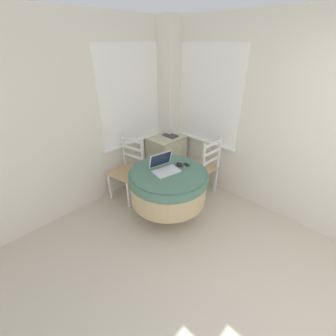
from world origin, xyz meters
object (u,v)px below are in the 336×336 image
object	(u,v)px
round_dining_table	(168,184)
cell_phone	(187,165)
laptop	(164,167)
dining_chair_near_back_window	(128,170)
corner_cabinet	(167,156)
dining_chair_near_right_window	(203,168)
book_on_cabinet	(170,135)
computer_mouse	(180,164)

from	to	relation	value
round_dining_table	cell_phone	size ratio (longest dim) A/B	9.22
round_dining_table	laptop	distance (m)	0.25
cell_phone	dining_chair_near_back_window	xyz separation A→B (m)	(-0.39, 0.84, -0.27)
round_dining_table	laptop	bearing A→B (deg)	104.31
corner_cabinet	dining_chair_near_right_window	bearing A→B (deg)	-90.27
dining_chair_near_right_window	book_on_cabinet	distance (m)	0.83
laptop	book_on_cabinet	distance (m)	1.11
laptop	dining_chair_near_right_window	distance (m)	0.86
laptop	dining_chair_near_right_window	xyz separation A→B (m)	(0.80, -0.06, -0.31)
dining_chair_near_back_window	laptop	bearing A→B (deg)	-84.49
laptop	dining_chair_near_back_window	xyz separation A→B (m)	(-0.07, 0.72, -0.31)
round_dining_table	book_on_cabinet	world-z (taller)	book_on_cabinet
cell_phone	book_on_cabinet	distance (m)	0.98
dining_chair_near_right_window	book_on_cabinet	xyz separation A→B (m)	(0.06, 0.76, 0.32)
corner_cabinet	computer_mouse	bearing A→B (deg)	-125.37
corner_cabinet	dining_chair_near_back_window	bearing A→B (deg)	-178.86
dining_chair_near_back_window	corner_cabinet	world-z (taller)	dining_chair_near_back_window
book_on_cabinet	dining_chair_near_back_window	bearing A→B (deg)	178.79
dining_chair_near_back_window	corner_cabinet	bearing A→B (deg)	1.14
corner_cabinet	book_on_cabinet	world-z (taller)	book_on_cabinet
cell_phone	corner_cabinet	distance (m)	1.04
computer_mouse	dining_chair_near_right_window	bearing A→B (deg)	0.56
computer_mouse	dining_chair_near_right_window	size ratio (longest dim) A/B	0.10
laptop	dining_chair_near_right_window	world-z (taller)	dining_chair_near_right_window
dining_chair_near_right_window	corner_cabinet	world-z (taller)	dining_chair_near_right_window
round_dining_table	corner_cabinet	world-z (taller)	corner_cabinet
dining_chair_near_back_window	dining_chair_near_right_window	distance (m)	1.17
laptop	cell_phone	distance (m)	0.34
book_on_cabinet	corner_cabinet	bearing A→B (deg)	146.49
computer_mouse	dining_chair_near_back_window	distance (m)	0.89
cell_phone	round_dining_table	bearing A→B (deg)	168.80
computer_mouse	cell_phone	distance (m)	0.11
laptop	dining_chair_near_back_window	bearing A→B (deg)	95.51
dining_chair_near_right_window	book_on_cabinet	world-z (taller)	dining_chair_near_right_window
laptop	computer_mouse	bearing A→B (deg)	-16.47
round_dining_table	book_on_cabinet	bearing A→B (deg)	42.19
cell_phone	dining_chair_near_right_window	xyz separation A→B (m)	(0.48, 0.06, -0.27)
round_dining_table	dining_chair_near_back_window	distance (m)	0.79
computer_mouse	dining_chair_near_back_window	xyz separation A→B (m)	(-0.30, 0.79, -0.29)
round_dining_table	corner_cabinet	bearing A→B (deg)	45.50
dining_chair_near_back_window	dining_chair_near_right_window	bearing A→B (deg)	-42.19
cell_phone	book_on_cabinet	bearing A→B (deg)	56.72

